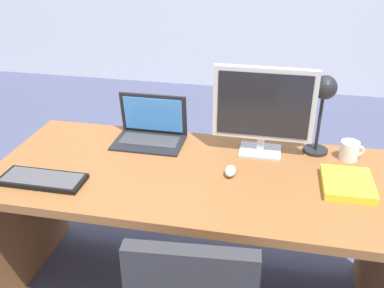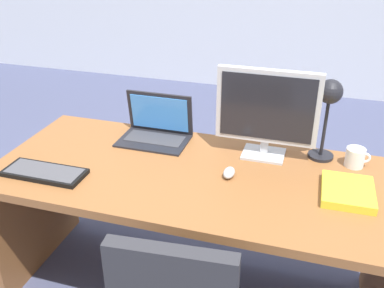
{
  "view_description": "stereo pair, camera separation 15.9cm",
  "coord_description": "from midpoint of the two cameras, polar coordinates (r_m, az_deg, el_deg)",
  "views": [
    {
      "loc": [
        0.36,
        -1.67,
        1.74
      ],
      "look_at": [
        0.0,
        0.04,
        0.85
      ],
      "focal_mm": 40.88,
      "sensor_mm": 36.0,
      "label": 1
    },
    {
      "loc": [
        0.51,
        -1.63,
        1.74
      ],
      "look_at": [
        0.0,
        0.04,
        0.85
      ],
      "focal_mm": 40.88,
      "sensor_mm": 36.0,
      "label": 2
    }
  ],
  "objects": [
    {
      "name": "monitor",
      "position": [
        2.06,
        11.98,
        4.36
      ],
      "size": [
        0.47,
        0.16,
        0.43
      ],
      "color": "#B7BABF",
      "rests_on": "desk"
    },
    {
      "name": "keyboard",
      "position": [
        2.04,
        -16.59,
        -3.63
      ],
      "size": [
        0.37,
        0.15,
        0.02
      ],
      "color": "black",
      "rests_on": "desk"
    },
    {
      "name": "desk_lamp",
      "position": [
        2.07,
        19.53,
        5.09
      ],
      "size": [
        0.12,
        0.15,
        0.4
      ],
      "color": "black",
      "rests_on": "desk"
    },
    {
      "name": "desk",
      "position": [
        2.13,
        2.22,
        -7.56
      ],
      "size": [
        1.8,
        0.81,
        0.73
      ],
      "color": "brown",
      "rests_on": "ground"
    },
    {
      "name": "ground",
      "position": [
        3.63,
        8.0,
        -1.98
      ],
      "size": [
        12.0,
        12.0,
        0.0
      ],
      "primitive_type": "plane",
      "color": "#474C6B"
    },
    {
      "name": "mouse",
      "position": [
        1.95,
        7.19,
        -3.78
      ],
      "size": [
        0.05,
        0.09,
        0.04
      ],
      "color": "#B7BABF",
      "rests_on": "desk"
    },
    {
      "name": "coffee_mug",
      "position": [
        2.17,
        22.53,
        -1.66
      ],
      "size": [
        0.11,
        0.09,
        0.09
      ],
      "color": "white",
      "rests_on": "desk"
    },
    {
      "name": "laptop",
      "position": [
        2.27,
        -2.57,
        2.5
      ],
      "size": [
        0.35,
        0.24,
        0.23
      ],
      "color": "black",
      "rests_on": "desk"
    },
    {
      "name": "book",
      "position": [
        1.95,
        21.89,
        -5.84
      ],
      "size": [
        0.21,
        0.26,
        0.04
      ],
      "color": "yellow",
      "rests_on": "desk"
    }
  ]
}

